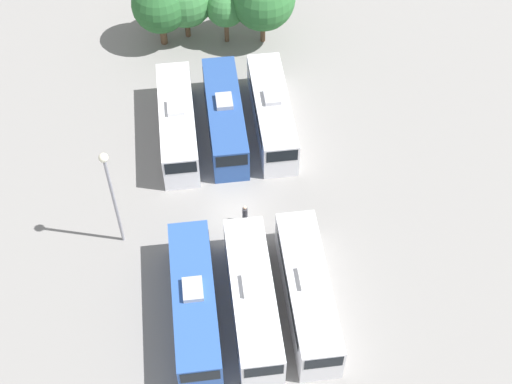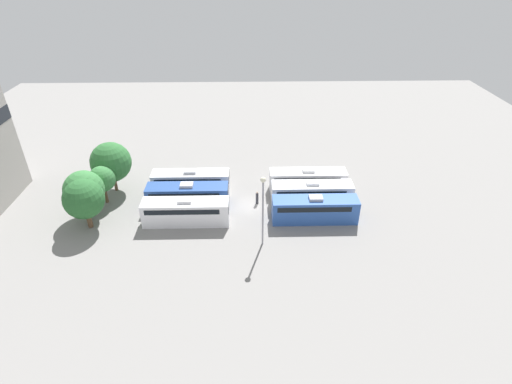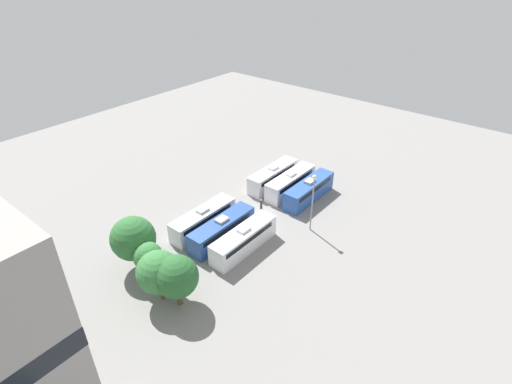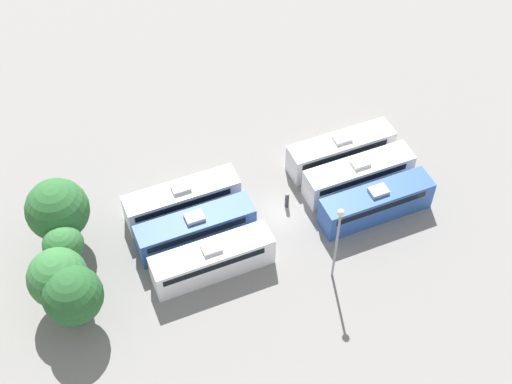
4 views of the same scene
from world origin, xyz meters
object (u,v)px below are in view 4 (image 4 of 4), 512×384
Objects in this scene: bus_3 at (212,259)px; bus_5 at (182,199)px; bus_4 at (195,229)px; light_pole at (338,233)px; worker_person at (287,200)px; tree_0 at (73,296)px; bus_2 at (340,150)px; tree_3 at (57,210)px; tree_2 at (63,245)px; tree_1 at (58,278)px; bus_0 at (376,202)px; bus_1 at (358,175)px.

bus_5 is (7.14, 0.21, 0.00)m from bus_3.
bus_4 is 1.20× the size of light_pole.
worker_person is at bearing -64.89° from bus_3.
tree_0 reaches higher than bus_3.
bus_2 is 26.35m from tree_3.
tree_3 is at bearing -5.14° from tree_0.
tree_2 is (5.38, -0.38, -0.40)m from tree_0.
tree_0 is at bearing 124.76° from bus_5.
light_pole is at bearing -105.29° from tree_1.
light_pole is (-4.29, -9.07, 4.10)m from bus_3.
tree_0 reaches higher than bus_2.
bus_0 is at bearing -113.87° from bus_5.
bus_3 is at bearing 90.63° from bus_0.
bus_2 is 13.78m from light_pole.
bus_0 is 3.56m from bus_1.
bus_3 is 12.13m from tree_2.
bus_4 is at bearing 93.10° from worker_person.
tree_0 is 0.90× the size of tree_3.
worker_person is at bearing 87.25° from bus_1.
bus_3 is at bearing 114.62° from bus_2.
bus_4 is at bearing 90.53° from bus_1.
worker_person is 19.97m from tree_3.
bus_4 is at bearing -80.04° from tree_1.
tree_0 is at bearing 93.09° from bus_3.
bus_3 is 7.14m from bus_5.
tree_3 is at bearing 81.10° from bus_1.
tree_0 reaches higher than bus_0.
light_pole is 1.23× the size of tree_3.
bus_3 and bus_4 have the same top height.
tree_0 is 2.23m from tree_1.
tree_1 is (1.49, 12.09, 2.17)m from bus_3.
light_pole reaches higher than tree_2.
tree_3 reaches higher than bus_5.
bus_2 is 1.00× the size of bus_3.
bus_5 is 1.20× the size of light_pole.
bus_3 is at bearing -97.04° from tree_1.
bus_2 is 7.62m from worker_person.
tree_1 is (-5.65, 27.68, 2.17)m from bus_2.
bus_1 is at bearing -76.61° from bus_3.
bus_0 is 27.73m from tree_1.
light_pole reaches higher than tree_0.
bus_4 is at bearing -96.27° from tree_2.
tree_0 is 1.20× the size of tree_2.
bus_4 is 1.00× the size of bus_5.
bus_2 is 26.75m from tree_2.
bus_4 reaches higher than worker_person.
bus_1 and bus_5 have the same top height.
bus_1 is (3.55, -0.14, 0.00)m from bus_0.
tree_3 is at bearing -6.98° from tree_2.
bus_5 is at bearing 0.02° from bus_4.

